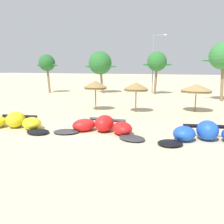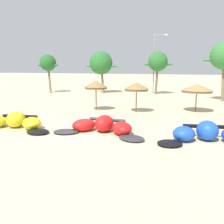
# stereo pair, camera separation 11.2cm
# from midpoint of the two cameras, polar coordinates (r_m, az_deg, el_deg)

# --- Properties ---
(ground_plane) EXTENTS (260.00, 260.00, 0.00)m
(ground_plane) POSITION_cam_midpoint_polar(r_m,az_deg,el_deg) (16.32, -6.42, -4.41)
(ground_plane) COLOR beige
(kite_left) EXTENTS (6.37, 3.60, 1.14)m
(kite_left) POSITION_cam_midpoint_polar(r_m,az_deg,el_deg) (17.98, -22.68, -2.33)
(kite_left) COLOR black
(kite_left) RESTS_ON ground
(kite_left_of_center) EXTENTS (6.43, 3.00, 1.11)m
(kite_left_of_center) POSITION_cam_midpoint_polar(r_m,az_deg,el_deg) (15.54, -2.12, -3.50)
(kite_left_of_center) COLOR #333338
(kite_left_of_center) RESTS_ON ground
(kite_center) EXTENTS (6.17, 3.52, 1.18)m
(kite_center) POSITION_cam_midpoint_polar(r_m,az_deg,el_deg) (14.74, 22.63, -5.03)
(kite_center) COLOR black
(kite_center) RESTS_ON ground
(beach_umbrella_near_van) EXTENTS (2.32, 2.32, 2.97)m
(beach_umbrella_near_van) POSITION_cam_midpoint_polar(r_m,az_deg,el_deg) (23.43, -3.80, 6.62)
(beach_umbrella_near_van) COLOR brown
(beach_umbrella_near_van) RESTS_ON ground
(beach_umbrella_middle) EXTENTS (2.36, 2.36, 2.87)m
(beach_umbrella_middle) POSITION_cam_midpoint_polar(r_m,az_deg,el_deg) (22.47, 6.12, 6.17)
(beach_umbrella_middle) COLOR brown
(beach_umbrella_middle) RESTS_ON ground
(beach_umbrella_near_palms) EXTENTS (2.99, 2.99, 2.69)m
(beach_umbrella_near_palms) POSITION_cam_midpoint_polar(r_m,az_deg,el_deg) (23.98, 20.08, 5.46)
(beach_umbrella_near_palms) COLOR brown
(beach_umbrella_near_palms) RESTS_ON ground
(palm_leftmost) EXTENTS (4.07, 2.71, 6.35)m
(palm_leftmost) POSITION_cam_midpoint_polar(r_m,az_deg,el_deg) (41.18, -15.24, 11.35)
(palm_leftmost) COLOR #7F6647
(palm_leftmost) RESTS_ON ground
(palm_left) EXTENTS (5.67, 3.78, 6.85)m
(palm_left) POSITION_cam_midpoint_polar(r_m,az_deg,el_deg) (39.35, -2.60, 11.78)
(palm_left) COLOR #7F6647
(palm_left) RESTS_ON ground
(palm_left_of_gap) EXTENTS (4.58, 3.05, 6.67)m
(palm_left_of_gap) POSITION_cam_midpoint_polar(r_m,az_deg,el_deg) (38.08, 11.18, 11.86)
(palm_left_of_gap) COLOR brown
(palm_left_of_gap) RESTS_ON ground
(palm_center_left) EXTENTS (5.09, 3.39, 7.35)m
(palm_center_left) POSITION_cam_midpoint_polar(r_m,az_deg,el_deg) (32.79, 25.71, 12.11)
(palm_center_left) COLOR #7F6647
(palm_center_left) RESTS_ON ground
(lamppost_west) EXTENTS (2.16, 0.24, 9.36)m
(lamppost_west) POSITION_cam_midpoint_polar(r_m,az_deg,el_deg) (39.17, 10.51, 12.13)
(lamppost_west) COLOR gray
(lamppost_west) RESTS_ON ground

